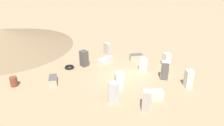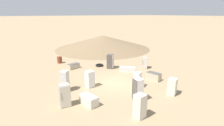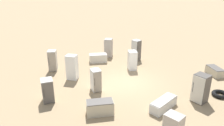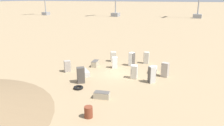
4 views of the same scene
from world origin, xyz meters
name	(u,v)px [view 3 (image 3 of 4)]	position (x,y,z in m)	size (l,w,h in m)	color
ground_plane	(126,82)	(0.00, 0.00, 0.00)	(1000.00, 1000.00, 0.00)	#9E8460
discarded_fridge_0	(72,67)	(3.89, -0.55, 0.91)	(0.85, 0.76, 1.82)	white
discarded_fridge_1	(108,48)	(1.42, -5.51, 0.84)	(0.81, 0.86, 1.68)	#A89E93
discarded_fridge_3	(98,58)	(2.28, -3.99, 0.36)	(1.60, 0.98, 0.73)	beige
discarded_fridge_4	(201,88)	(-4.23, 2.45, 0.87)	(1.07, 1.07, 1.73)	#4C4742
discarded_fridge_5	(132,60)	(-0.58, -2.38, 0.77)	(0.77, 0.82, 1.54)	white
discarded_fridge_6	(53,61)	(5.71, -2.07, 0.82)	(0.70, 0.79, 1.65)	beige
discarded_fridge_7	(96,80)	(2.03, 1.16, 0.73)	(0.79, 0.88, 1.46)	white
discarded_fridge_8	(136,50)	(-1.08, -4.56, 0.92)	(0.88, 0.88, 1.83)	silver
discarded_fridge_9	(100,108)	(1.60, 3.82, 0.39)	(1.56, 0.99, 0.78)	#B2A88E
discarded_fridge_10	(164,104)	(-1.94, 3.28, 0.30)	(1.76, 1.81, 0.59)	silver
discarded_fridge_11	(48,90)	(4.77, 2.55, 0.71)	(0.89, 0.96, 1.41)	beige
discarded_fridge_12	(215,71)	(-6.76, -1.37, 0.31)	(0.99, 1.56, 0.61)	#B2A88E
scrap_tire	(220,94)	(-5.79, 1.80, 0.12)	(1.01, 1.01, 0.24)	black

